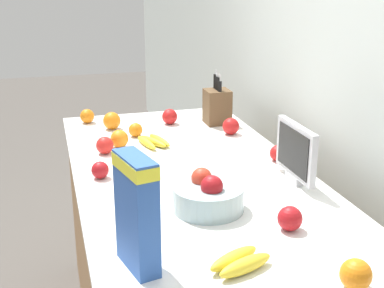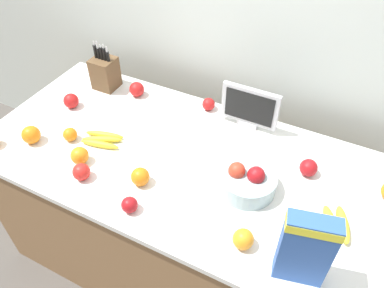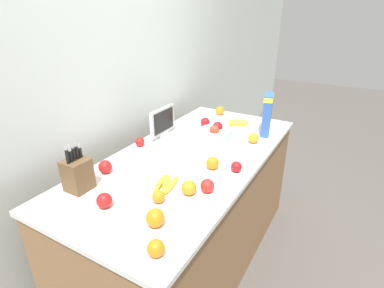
{
  "view_description": "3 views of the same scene",
  "coord_description": "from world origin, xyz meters",
  "px_view_note": "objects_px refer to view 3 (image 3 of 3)",
  "views": [
    {
      "loc": [
        1.91,
        -0.53,
        1.7
      ],
      "look_at": [
        -0.09,
        0.02,
        1.01
      ],
      "focal_mm": 50.0,
      "sensor_mm": 36.0,
      "label": 1
    },
    {
      "loc": [
        0.58,
        -1.08,
        2.16
      ],
      "look_at": [
        0.05,
        -0.02,
        1.05
      ],
      "focal_mm": 35.0,
      "sensor_mm": 36.0,
      "label": 2
    },
    {
      "loc": [
        -1.59,
        -0.93,
        1.83
      ],
      "look_at": [
        -0.04,
        -0.03,
        1.02
      ],
      "focal_mm": 28.0,
      "sensor_mm": 36.0,
      "label": 3
    }
  ],
  "objects_px": {
    "apple_by_knife_block": "(140,142)",
    "orange_near_bowl": "(254,138)",
    "banana_bunch_left": "(166,184)",
    "apple_rightmost": "(207,186)",
    "orange_front_left": "(212,163)",
    "fruit_bowl": "(216,134)",
    "banana_bunch_right": "(238,123)",
    "orange_mid_left": "(155,218)",
    "knife_block": "(78,174)",
    "orange_front_right": "(220,111)",
    "apple_front": "(205,122)",
    "orange_back_center": "(156,248)",
    "small_monitor": "(163,121)",
    "orange_mid_right": "(189,188)",
    "orange_by_cereal": "(159,197)",
    "apple_middle": "(105,167)",
    "cereal_box": "(267,113)",
    "apple_rear": "(104,200)",
    "apple_leftmost": "(236,167)"
  },
  "relations": [
    {
      "from": "banana_bunch_left",
      "to": "apple_rightmost",
      "type": "distance_m",
      "value": 0.24
    },
    {
      "from": "small_monitor",
      "to": "orange_front_left",
      "type": "height_order",
      "value": "small_monitor"
    },
    {
      "from": "banana_bunch_left",
      "to": "orange_back_center",
      "type": "height_order",
      "value": "orange_back_center"
    },
    {
      "from": "apple_middle",
      "to": "orange_near_bowl",
      "type": "distance_m",
      "value": 1.08
    },
    {
      "from": "fruit_bowl",
      "to": "knife_block",
      "type": "bearing_deg",
      "value": 160.32
    },
    {
      "from": "apple_by_knife_block",
      "to": "orange_near_bowl",
      "type": "distance_m",
      "value": 0.84
    },
    {
      "from": "cereal_box",
      "to": "apple_rightmost",
      "type": "distance_m",
      "value": 0.98
    },
    {
      "from": "apple_middle",
      "to": "orange_by_cereal",
      "type": "height_order",
      "value": "apple_middle"
    },
    {
      "from": "apple_rightmost",
      "to": "knife_block",
      "type": "bearing_deg",
      "value": 117.57
    },
    {
      "from": "banana_bunch_right",
      "to": "orange_mid_left",
      "type": "distance_m",
      "value": 1.43
    },
    {
      "from": "orange_near_bowl",
      "to": "orange_back_center",
      "type": "bearing_deg",
      "value": -178.39
    },
    {
      "from": "apple_rear",
      "to": "orange_mid_right",
      "type": "distance_m",
      "value": 0.44
    },
    {
      "from": "apple_rightmost",
      "to": "orange_front_right",
      "type": "xyz_separation_m",
      "value": [
        1.22,
        0.5,
        0.0
      ]
    },
    {
      "from": "apple_by_knife_block",
      "to": "banana_bunch_left",
      "type": "bearing_deg",
      "value": -126.86
    },
    {
      "from": "orange_by_cereal",
      "to": "banana_bunch_right",
      "type": "bearing_deg",
      "value": 3.16
    },
    {
      "from": "apple_middle",
      "to": "orange_mid_right",
      "type": "xyz_separation_m",
      "value": [
        0.05,
        -0.56,
        -0.0
      ]
    },
    {
      "from": "orange_front_left",
      "to": "apple_leftmost",
      "type": "bearing_deg",
      "value": -74.37
    },
    {
      "from": "knife_block",
      "to": "apple_middle",
      "type": "height_order",
      "value": "knife_block"
    },
    {
      "from": "apple_middle",
      "to": "orange_front_left",
      "type": "distance_m",
      "value": 0.66
    },
    {
      "from": "banana_bunch_right",
      "to": "orange_front_right",
      "type": "relative_size",
      "value": 2.38
    },
    {
      "from": "apple_middle",
      "to": "orange_front_right",
      "type": "bearing_deg",
      "value": -5.8
    },
    {
      "from": "banana_bunch_left",
      "to": "apple_front",
      "type": "xyz_separation_m",
      "value": [
        0.95,
        0.25,
        0.02
      ]
    },
    {
      "from": "orange_mid_right",
      "to": "orange_back_center",
      "type": "relative_size",
      "value": 1.1
    },
    {
      "from": "fruit_bowl",
      "to": "orange_mid_left",
      "type": "height_order",
      "value": "fruit_bowl"
    },
    {
      "from": "fruit_bowl",
      "to": "apple_front",
      "type": "bearing_deg",
      "value": 43.94
    },
    {
      "from": "orange_mid_right",
      "to": "orange_front_left",
      "type": "height_order",
      "value": "same"
    },
    {
      "from": "banana_bunch_left",
      "to": "orange_front_left",
      "type": "height_order",
      "value": "orange_front_left"
    },
    {
      "from": "small_monitor",
      "to": "orange_mid_right",
      "type": "xyz_separation_m",
      "value": [
        -0.6,
        -0.59,
        -0.08
      ]
    },
    {
      "from": "small_monitor",
      "to": "fruit_bowl",
      "type": "distance_m",
      "value": 0.42
    },
    {
      "from": "orange_by_cereal",
      "to": "orange_front_left",
      "type": "bearing_deg",
      "value": -10.17
    },
    {
      "from": "apple_by_knife_block",
      "to": "orange_mid_right",
      "type": "height_order",
      "value": "orange_mid_right"
    },
    {
      "from": "apple_leftmost",
      "to": "apple_rear",
      "type": "height_order",
      "value": "apple_rear"
    },
    {
      "from": "apple_rightmost",
      "to": "apple_rear",
      "type": "xyz_separation_m",
      "value": [
        -0.38,
        0.38,
        0.0
      ]
    },
    {
      "from": "orange_front_left",
      "to": "orange_mid_left",
      "type": "bearing_deg",
      "value": -178.82
    },
    {
      "from": "orange_front_left",
      "to": "orange_by_cereal",
      "type": "bearing_deg",
      "value": 169.83
    },
    {
      "from": "apple_leftmost",
      "to": "knife_block",
      "type": "bearing_deg",
      "value": 132.1
    },
    {
      "from": "banana_bunch_left",
      "to": "apple_middle",
      "type": "height_order",
      "value": "apple_middle"
    },
    {
      "from": "banana_bunch_left",
      "to": "orange_front_right",
      "type": "relative_size",
      "value": 2.61
    },
    {
      "from": "banana_bunch_left",
      "to": "orange_back_center",
      "type": "bearing_deg",
      "value": -149.88
    },
    {
      "from": "fruit_bowl",
      "to": "apple_rightmost",
      "type": "xyz_separation_m",
      "value": [
        -0.67,
        -0.27,
        -0.01
      ]
    },
    {
      "from": "orange_back_center",
      "to": "orange_front_right",
      "type": "distance_m",
      "value": 1.82
    },
    {
      "from": "fruit_bowl",
      "to": "banana_bunch_left",
      "type": "distance_m",
      "value": 0.74
    },
    {
      "from": "apple_front",
      "to": "apple_rightmost",
      "type": "xyz_separation_m",
      "value": [
        -0.88,
        -0.48,
        -0.0
      ]
    },
    {
      "from": "small_monitor",
      "to": "orange_near_bowl",
      "type": "xyz_separation_m",
      "value": [
        0.23,
        -0.66,
        -0.08
      ]
    },
    {
      "from": "knife_block",
      "to": "orange_mid_left",
      "type": "relative_size",
      "value": 3.2
    },
    {
      "from": "orange_mid_left",
      "to": "cereal_box",
      "type": "bearing_deg",
      "value": -4.28
    },
    {
      "from": "apple_rear",
      "to": "apple_rightmost",
      "type": "bearing_deg",
      "value": -45.2
    },
    {
      "from": "orange_mid_left",
      "to": "orange_near_bowl",
      "type": "bearing_deg",
      "value": -3.84
    },
    {
      "from": "orange_near_bowl",
      "to": "orange_front_left",
      "type": "bearing_deg",
      "value": 170.18
    },
    {
      "from": "orange_mid_left",
      "to": "banana_bunch_left",
      "type": "bearing_deg",
      "value": 26.41
    }
  ]
}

